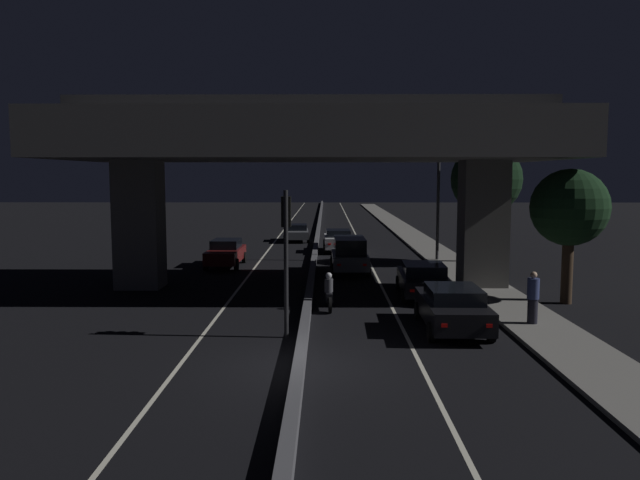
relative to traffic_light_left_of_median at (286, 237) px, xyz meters
name	(u,v)px	position (x,y,z in m)	size (l,w,h in m)	color
ground_plane	(300,366)	(0.55, -3.07, -3.16)	(200.00, 200.00, 0.00)	black
lane_line_left_inner	(278,237)	(-2.69, 31.93, -3.16)	(0.12, 126.00, 0.00)	beige
lane_line_right_inner	(357,237)	(3.80, 31.93, -3.16)	(0.12, 126.00, 0.00)	beige
median_divider	(318,235)	(0.55, 31.93, -2.97)	(0.31, 126.00, 0.37)	#4C4C51
sidewalk_right	(426,246)	(8.37, 24.93, -3.10)	(2.36, 126.00, 0.13)	slate
elevated_overpass	(311,145)	(0.55, 8.62, 3.26)	(21.96, 9.51, 8.60)	#5B5956
traffic_light_left_of_median	(286,237)	(0.00, 0.00, 0.00)	(0.30, 0.49, 4.63)	black
street_lamp	(433,183)	(7.47, 17.26, 1.44)	(2.36, 0.32, 7.73)	#2D2D30
car_black_lead	(452,307)	(5.40, 0.88, -2.39)	(2.08, 4.67, 1.47)	black
car_black_second	(423,279)	(5.32, 6.59, -2.42)	(2.21, 4.69, 1.42)	black
car_grey_third	(349,254)	(2.48, 13.11, -2.18)	(2.00, 4.47, 1.83)	#515459
car_white_fourth	(338,240)	(2.04, 21.98, -2.37)	(2.00, 4.15, 1.49)	silver
car_dark_red_lead_oncoming	(226,253)	(-4.35, 15.20, -2.38)	(1.88, 4.48, 1.50)	#591414
car_grey_second_oncoming	(296,232)	(-1.04, 28.58, -2.48)	(2.12, 4.07, 1.29)	#515459
motorcycle_black_filtering_near	(329,294)	(1.35, 3.96, -2.55)	(0.34, 1.86, 1.43)	black
pedestrian_on_sidewalk	(533,298)	(8.17, 1.31, -2.16)	(0.40, 0.40, 1.75)	black
roadside_tree_kerbside_near	(570,209)	(10.79, 5.22, 0.62)	(3.03, 3.03, 5.34)	#38281C
roadside_tree_kerbside_mid	(486,180)	(10.38, 16.46, 1.65)	(4.01, 4.01, 6.85)	#2D2116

